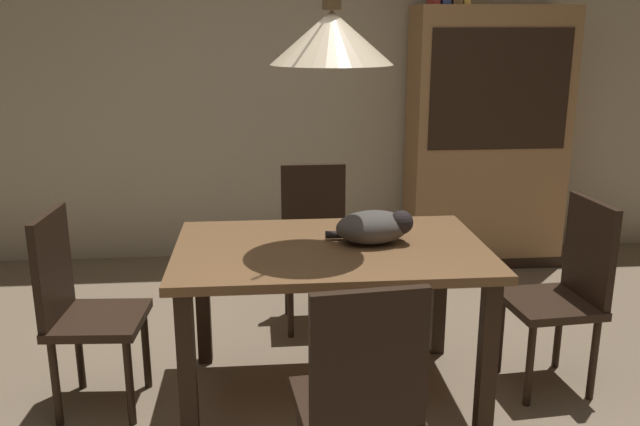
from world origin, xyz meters
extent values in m
cube|color=beige|center=(0.00, 2.65, 1.45)|extent=(6.40, 0.10, 2.90)
cube|color=brown|center=(0.05, 0.48, 0.73)|extent=(1.40, 0.90, 0.04)
cube|color=black|center=(-0.57, 0.09, 0.35)|extent=(0.07, 0.07, 0.71)
cube|color=black|center=(0.67, 0.09, 0.35)|extent=(0.07, 0.07, 0.71)
cube|color=black|center=(-0.57, 0.87, 0.35)|extent=(0.07, 0.07, 0.71)
cube|color=black|center=(0.67, 0.87, 0.35)|extent=(0.07, 0.07, 0.71)
cube|color=black|center=(-1.00, 0.48, 0.43)|extent=(0.42, 0.42, 0.04)
cube|color=black|center=(-1.18, 0.50, 0.69)|extent=(0.06, 0.38, 0.48)
cylinder|color=black|center=(-0.85, 0.32, 0.21)|extent=(0.04, 0.04, 0.41)
cylinder|color=black|center=(-0.83, 0.63, 0.21)|extent=(0.04, 0.04, 0.41)
cylinder|color=black|center=(-1.17, 0.34, 0.21)|extent=(0.04, 0.04, 0.41)
cylinder|color=black|center=(-1.15, 0.65, 0.21)|extent=(0.04, 0.04, 0.41)
cube|color=black|center=(1.10, 0.48, 0.43)|extent=(0.43, 0.43, 0.04)
cube|color=black|center=(1.28, 0.50, 0.69)|extent=(0.07, 0.38, 0.48)
cylinder|color=black|center=(0.93, 0.63, 0.21)|extent=(0.04, 0.04, 0.41)
cylinder|color=black|center=(0.96, 0.31, 0.21)|extent=(0.04, 0.04, 0.41)
cylinder|color=black|center=(1.25, 0.66, 0.21)|extent=(0.04, 0.04, 0.41)
cylinder|color=black|center=(1.27, 0.34, 0.21)|extent=(0.04, 0.04, 0.41)
cube|color=black|center=(0.05, 1.28, 0.43)|extent=(0.40, 0.40, 0.04)
cube|color=black|center=(0.05, 1.46, 0.69)|extent=(0.38, 0.04, 0.48)
cylinder|color=black|center=(-0.11, 1.12, 0.21)|extent=(0.04, 0.04, 0.41)
cylinder|color=black|center=(0.21, 1.13, 0.21)|extent=(0.04, 0.04, 0.41)
cylinder|color=black|center=(-0.11, 1.44, 0.21)|extent=(0.04, 0.04, 0.41)
cylinder|color=black|center=(0.21, 1.45, 0.21)|extent=(0.04, 0.04, 0.41)
cube|color=black|center=(0.05, -0.32, 0.43)|extent=(0.44, 0.44, 0.04)
cube|color=black|center=(0.07, -0.49, 0.69)|extent=(0.38, 0.08, 0.48)
ellipsoid|color=#4C4742|center=(0.25, 0.51, 0.82)|extent=(0.37, 0.27, 0.15)
sphere|color=black|center=(0.37, 0.49, 0.85)|extent=(0.11, 0.11, 0.11)
cylinder|color=black|center=(0.13, 0.57, 0.78)|extent=(0.18, 0.04, 0.04)
cone|color=beige|center=(0.05, 0.48, 1.66)|extent=(0.52, 0.52, 0.22)
cylinder|color=#513D23|center=(0.05, 0.48, 1.79)|extent=(0.08, 0.08, 0.04)
cube|color=#A87A4C|center=(1.37, 2.32, 0.93)|extent=(1.10, 0.44, 1.85)
cube|color=black|center=(1.37, 2.10, 1.29)|extent=(0.97, 0.01, 0.81)
cube|color=black|center=(1.37, 2.32, 0.04)|extent=(1.12, 0.45, 0.08)
camera|label=1|loc=(-0.25, -2.37, 1.70)|focal=37.59mm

